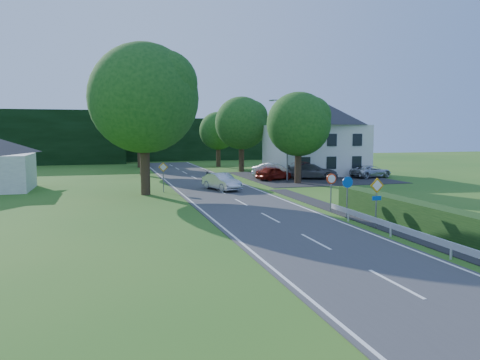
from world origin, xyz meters
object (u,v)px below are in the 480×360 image
object	(u,v)px
moving_car	(221,182)
parked_car_silver_b	(371,171)
streetlight	(286,136)
motorcycle	(208,175)
parked_car_grey	(312,171)
parasol	(301,170)
parked_car_red	(274,173)
parked_car_silver_a	(275,170)

from	to	relation	value
moving_car	parked_car_silver_b	distance (m)	18.64
streetlight	parked_car_silver_b	xyz separation A→B (m)	(9.94, 0.73, -3.79)
motorcycle	parked_car_grey	bearing A→B (deg)	6.30
motorcycle	parasol	size ratio (longest dim) A/B	0.93
parked_car_red	parked_car_silver_a	world-z (taller)	parked_car_silver_a
streetlight	parked_car_red	world-z (taller)	streetlight
moving_car	parked_car_grey	world-z (taller)	parked_car_grey
parked_car_red	parked_car_grey	size ratio (longest dim) A/B	0.73
streetlight	parasol	bearing A→B (deg)	7.34
parasol	motorcycle	bearing A→B (deg)	162.04
parked_car_silver_b	parked_car_red	bearing A→B (deg)	74.11
parked_car_red	parked_car_silver_b	world-z (taller)	parked_car_red
streetlight	moving_car	size ratio (longest dim) A/B	1.87
parked_car_silver_a	moving_car	bearing A→B (deg)	152.96
parasol	parked_car_grey	bearing A→B (deg)	31.74
parked_car_silver_b	parasol	world-z (taller)	parasol
motorcycle	parked_car_grey	size ratio (longest dim) A/B	0.39
streetlight	parked_car_grey	bearing A→B (deg)	20.74
parked_car_red	parked_car_silver_b	bearing A→B (deg)	-112.84
parked_car_silver_a	parasol	distance (m)	3.23
streetlight	motorcycle	distance (m)	8.74
motorcycle	parked_car_silver_b	xyz separation A→B (m)	(17.14, -2.36, 0.10)
streetlight	motorcycle	bearing A→B (deg)	156.78
parked_car_silver_a	parasol	size ratio (longest dim) A/B	2.19
parked_car_silver_a	parked_car_silver_b	bearing A→B (deg)	-85.76
parked_car_silver_b	parasol	xyz separation A→B (m)	(-8.27, -0.52, 0.35)
streetlight	parked_car_silver_a	size ratio (longest dim) A/B	1.66
moving_car	parasol	world-z (taller)	parasol
streetlight	parked_car_silver_a	world-z (taller)	streetlight
motorcycle	parked_car_silver_b	distance (m)	17.30
moving_car	motorcycle	xyz separation A→B (m)	(0.56, 8.19, -0.17)
parked_car_silver_a	parked_car_silver_b	xyz separation A→B (m)	(9.98, -2.22, -0.16)
parked_car_grey	parasol	bearing A→B (deg)	143.90
parasol	streetlight	bearing A→B (deg)	-172.66
streetlight	moving_car	bearing A→B (deg)	-146.68
streetlight	motorcycle	size ratio (longest dim) A/B	3.91
parked_car_red	moving_car	bearing A→B (deg)	112.73
streetlight	moving_car	world-z (taller)	streetlight
parked_car_grey	parked_car_silver_b	bearing A→B (deg)	-72.69
moving_car	streetlight	bearing A→B (deg)	16.31
moving_car	parked_car_silver_a	bearing A→B (deg)	29.18
motorcycle	streetlight	bearing A→B (deg)	-7.27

